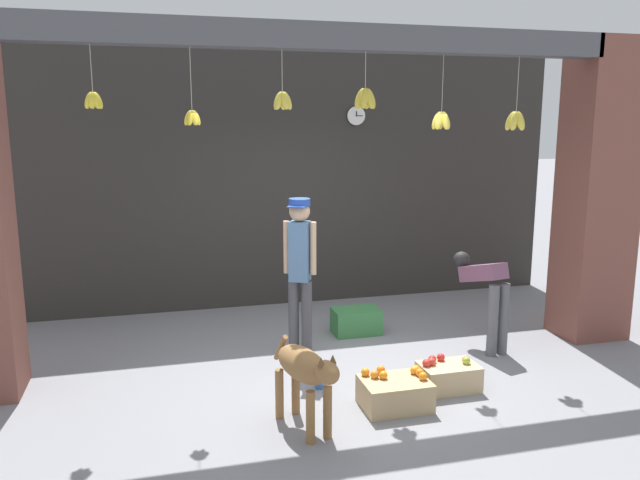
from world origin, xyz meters
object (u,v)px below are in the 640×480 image
worker_stooping (486,290)px  wall_clock (356,116)px  water_bottle (319,378)px  shopkeeper (300,265)px  dog (305,370)px  fruit_crate_apples (448,376)px  fruit_crate_oranges (395,392)px  produce_box_green (356,321)px

worker_stooping → wall_clock: wall_clock is taller
water_bottle → wall_clock: bearing=66.0°
shopkeeper → water_bottle: bearing=116.8°
shopkeeper → dog: bearing=105.9°
dog → worker_stooping: bearing=101.5°
fruit_crate_apples → water_bottle: bearing=164.5°
fruit_crate_oranges → water_bottle: size_ratio=2.59×
shopkeeper → worker_stooping: (1.97, -0.28, -0.33)m
dog → fruit_crate_oranges: size_ratio=1.60×
dog → wall_clock: (1.53, 3.47, 2.00)m
water_bottle → produce_box_green: bearing=59.7°
produce_box_green → wall_clock: bearing=73.0°
shopkeeper → produce_box_green: (0.79, 0.54, -0.84)m
dog → produce_box_green: bearing=134.6°
fruit_crate_apples → water_bottle: fruit_crate_apples is taller
produce_box_green → fruit_crate_apples: bearing=-78.5°
worker_stooping → fruit_crate_apples: bearing=-146.7°
dog → fruit_crate_apples: bearing=88.3°
worker_stooping → wall_clock: bearing=96.6°
fruit_crate_oranges → produce_box_green: size_ratio=1.07×
fruit_crate_oranges → produce_box_green: 1.92m
shopkeeper → produce_box_green: shopkeeper is taller
dog → wall_clock: size_ratio=3.56×
produce_box_green → dog: bearing=-117.9°
shopkeeper → fruit_crate_apples: shopkeeper is taller
worker_stooping → fruit_crate_apples: 1.32m
fruit_crate_oranges → fruit_crate_apples: size_ratio=1.09×
fruit_crate_apples → water_bottle: (-1.14, 0.32, -0.02)m
dog → wall_clock: 4.29m
dog → wall_clock: wall_clock is taller
shopkeeper → wall_clock: size_ratio=6.45×
water_bottle → wall_clock: 3.84m
fruit_crate_apples → wall_clock: wall_clock is taller
dog → wall_clock: bearing=138.7°
fruit_crate_oranges → dog: bearing=-167.1°
produce_box_green → wall_clock: size_ratio=2.09×
worker_stooping → wall_clock: 2.97m
water_bottle → shopkeeper: bearing=89.3°
shopkeeper → fruit_crate_apples: bearing=162.2°
worker_stooping → wall_clock: (-0.76, 2.20, 1.84)m
worker_stooping → water_bottle: 2.13m
worker_stooping → produce_box_green: 1.53m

